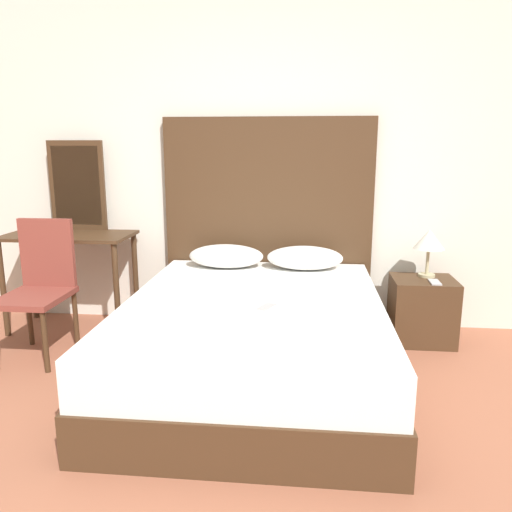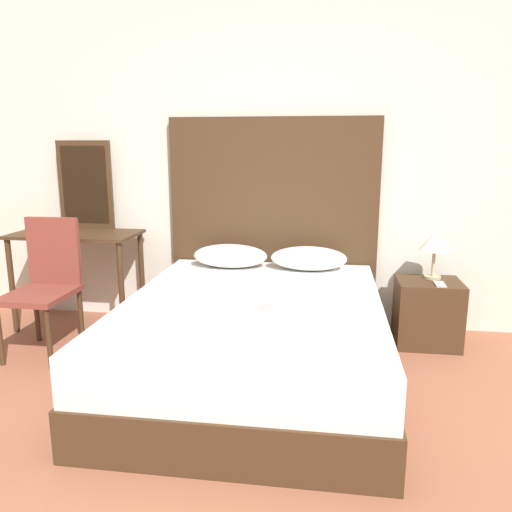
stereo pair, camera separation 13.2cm
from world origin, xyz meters
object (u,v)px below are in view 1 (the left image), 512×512
Objects in this scene: vanity_desk at (69,251)px; phone_on_bed at (266,307)px; chair at (40,282)px; nightstand at (422,310)px; table_lamp at (429,241)px; phone_on_nightstand at (435,282)px; bed at (254,340)px.

phone_on_bed is at bearing -29.42° from vanity_desk.
nightstand is at bearing 10.06° from chair.
table_lamp is 0.38× the size of chair.
nightstand is (1.11, 0.93, -0.29)m from phone_on_bed.
phone_on_nightstand is 0.16× the size of chair.
phone_on_nightstand is 0.15× the size of vanity_desk.
phone_on_nightstand is 2.82m from chair.
bed is 12.33× the size of phone_on_bed.
phone_on_bed is 1.69m from chair.
bed is 1.43m from phone_on_nightstand.
vanity_desk is at bearing 178.00° from phone_on_nightstand.
chair is (-2.77, -0.57, -0.24)m from table_lamp.
table_lamp reaches higher than bed.
chair reaches higher than table_lamp.
table_lamp is (0.03, 0.08, 0.52)m from nightstand.
chair is at bearing 164.88° from phone_on_bed.
phone_on_nightstand is at bearing 27.89° from bed.
phone_on_bed is 1.54m from table_lamp.
chair reaches higher than vanity_desk.
vanity_desk is at bearing -178.39° from table_lamp.
nightstand is at bearing -0.00° from vanity_desk.
chair is at bearing -88.72° from vanity_desk.
nightstand is 0.49× the size of vanity_desk.
nightstand is 2.78m from vanity_desk.
bed is at bearing -25.97° from vanity_desk.
phone_on_bed is 1.89m from vanity_desk.
bed is 13.49× the size of phone_on_nightstand.
vanity_desk reaches higher than phone_on_nightstand.
bed reaches higher than phone_on_nightstand.
phone_on_bed is 1.09× the size of phone_on_nightstand.
phone_on_nightstand is at bearing -83.85° from table_lamp.
bed is 4.17× the size of nightstand.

